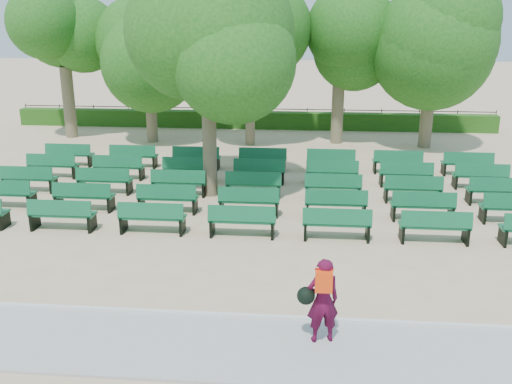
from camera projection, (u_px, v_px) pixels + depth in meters
ground at (209, 214)px, 17.93m from camera, size 120.00×120.00×0.00m
paving at (144, 344)px, 10.89m from camera, size 30.00×2.20×0.06m
curb at (159, 313)px, 11.98m from camera, size 30.00×0.12×0.10m
hedge at (252, 120)px, 31.08m from camera, size 26.00×0.70×0.90m
fence at (253, 127)px, 31.60m from camera, size 26.00×0.10×1.02m
tree_line at (244, 144)px, 27.42m from camera, size 21.80×6.80×7.04m
bench_array at (255, 194)px, 19.56m from camera, size 1.92×0.68×1.20m
tree_among at (207, 56)px, 18.43m from camera, size 4.83×4.83×6.91m
person at (321, 299)px, 10.68m from camera, size 0.84×0.55×1.70m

